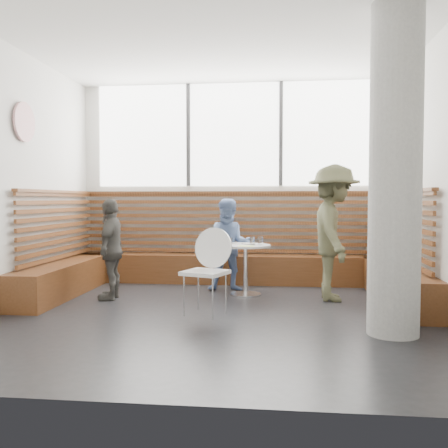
# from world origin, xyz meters

# --- Properties ---
(room) EXTENTS (5.00, 5.00, 3.20)m
(room) POSITION_xyz_m (0.00, 0.00, 1.60)
(room) COLOR silver
(room) RESTS_ON ground
(booth) EXTENTS (5.00, 2.50, 1.44)m
(booth) POSITION_xyz_m (0.00, 1.77, 0.41)
(booth) COLOR #4A2812
(booth) RESTS_ON ground
(concrete_column) EXTENTS (0.50, 0.50, 3.20)m
(concrete_column) POSITION_xyz_m (1.85, -0.60, 1.60)
(concrete_column) COLOR gray
(concrete_column) RESTS_ON ground
(wall_art) EXTENTS (0.03, 0.50, 0.50)m
(wall_art) POSITION_xyz_m (-2.46, 0.40, 2.30)
(wall_art) COLOR white
(wall_art) RESTS_ON room
(cafe_table) EXTENTS (0.68, 0.68, 0.70)m
(cafe_table) POSITION_xyz_m (0.27, 1.26, 0.50)
(cafe_table) COLOR silver
(cafe_table) RESTS_ON ground
(cafe_chair) EXTENTS (0.48, 0.47, 1.00)m
(cafe_chair) POSITION_xyz_m (-0.11, 0.10, 0.59)
(cafe_chair) COLOR white
(cafe_chair) RESTS_ON ground
(adult_man) EXTENTS (0.67, 1.16, 1.78)m
(adult_man) POSITION_xyz_m (1.45, 1.06, 0.89)
(adult_man) COLOR #4B4C32
(adult_man) RESTS_ON ground
(child_back) EXTENTS (0.70, 0.58, 1.34)m
(child_back) POSITION_xyz_m (0.02, 1.57, 0.67)
(child_back) COLOR #647DAE
(child_back) RESTS_ON ground
(child_left) EXTENTS (0.37, 0.80, 1.33)m
(child_left) POSITION_xyz_m (-1.49, 0.81, 0.67)
(child_left) COLOR #474540
(child_left) RESTS_ON ground
(plate_near) EXTENTS (0.19, 0.19, 0.01)m
(plate_near) POSITION_xyz_m (0.13, 1.39, 0.71)
(plate_near) COLOR white
(plate_near) RESTS_ON cafe_table
(plate_far) EXTENTS (0.20, 0.20, 0.01)m
(plate_far) POSITION_xyz_m (0.31, 1.35, 0.71)
(plate_far) COLOR white
(plate_far) RESTS_ON cafe_table
(glass_left) EXTENTS (0.06, 0.06, 0.10)m
(glass_left) POSITION_xyz_m (0.06, 1.20, 0.75)
(glass_left) COLOR white
(glass_left) RESTS_ON cafe_table
(glass_mid) EXTENTS (0.07, 0.07, 0.11)m
(glass_mid) POSITION_xyz_m (0.37, 1.24, 0.76)
(glass_mid) COLOR white
(glass_mid) RESTS_ON cafe_table
(glass_right) EXTENTS (0.07, 0.07, 0.12)m
(glass_right) POSITION_xyz_m (0.48, 1.26, 0.76)
(glass_right) COLOR white
(glass_right) RESTS_ON cafe_table
(menu_card) EXTENTS (0.23, 0.18, 0.00)m
(menu_card) POSITION_xyz_m (0.29, 1.04, 0.70)
(menu_card) COLOR #A5C64C
(menu_card) RESTS_ON cafe_table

